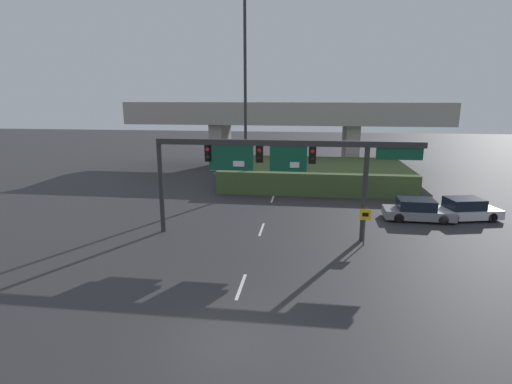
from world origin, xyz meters
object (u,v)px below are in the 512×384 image
(signal_gantry, at_px, (275,159))
(speed_limit_sign, at_px, (365,221))
(highway_light_pole_near, at_px, (245,81))
(parked_sedan_mid_right, at_px, (465,210))
(parked_sedan_near_right, at_px, (417,210))

(signal_gantry, bearing_deg, speed_limit_sign, -9.24)
(highway_light_pole_near, height_order, parked_sedan_mid_right, highway_light_pole_near)
(speed_limit_sign, height_order, parked_sedan_mid_right, speed_limit_sign)
(speed_limit_sign, relative_size, parked_sedan_mid_right, 0.47)
(signal_gantry, relative_size, parked_sedan_mid_right, 3.27)
(signal_gantry, height_order, speed_limit_sign, signal_gantry)
(speed_limit_sign, distance_m, parked_sedan_near_right, 6.69)
(speed_limit_sign, xyz_separation_m, parked_sedan_near_right, (4.09, 5.24, -0.74))
(speed_limit_sign, bearing_deg, parked_sedan_near_right, 52.01)
(parked_sedan_near_right, bearing_deg, parked_sedan_mid_right, 10.55)
(signal_gantry, height_order, parked_sedan_near_right, signal_gantry)
(parked_sedan_mid_right, bearing_deg, parked_sedan_near_right, 176.02)
(highway_light_pole_near, relative_size, parked_sedan_near_right, 3.95)
(highway_light_pole_near, bearing_deg, speed_limit_sign, -53.74)
(signal_gantry, height_order, parked_sedan_mid_right, signal_gantry)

